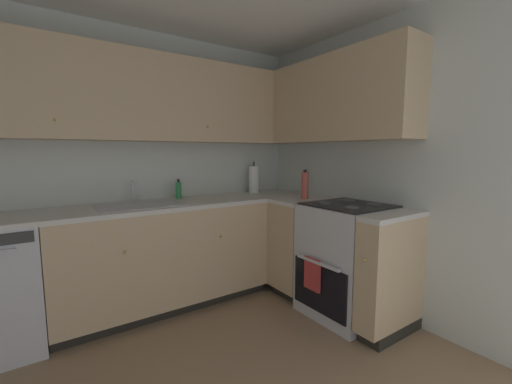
{
  "coord_description": "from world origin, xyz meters",
  "views": [
    {
      "loc": [
        -0.48,
        -1.43,
        1.35
      ],
      "look_at": [
        1.01,
        0.73,
        1.03
      ],
      "focal_mm": 22.76,
      "sensor_mm": 36.0,
      "label": 1
    }
  ],
  "objects_px": {
    "oven_range": "(347,259)",
    "paper_towel_roll": "(254,179)",
    "oil_bottle": "(305,185)",
    "soap_bottle": "(179,190)"
  },
  "relations": [
    {
      "from": "oven_range",
      "to": "paper_towel_roll",
      "type": "height_order",
      "value": "paper_towel_roll"
    },
    {
      "from": "oven_range",
      "to": "oil_bottle",
      "type": "xyz_separation_m",
      "value": [
        -0.02,
        0.51,
        0.58
      ]
    },
    {
      "from": "soap_bottle",
      "to": "oil_bottle",
      "type": "distance_m",
      "value": 1.18
    },
    {
      "from": "soap_bottle",
      "to": "paper_towel_roll",
      "type": "distance_m",
      "value": 0.84
    },
    {
      "from": "oven_range",
      "to": "oil_bottle",
      "type": "distance_m",
      "value": 0.77
    },
    {
      "from": "oil_bottle",
      "to": "paper_towel_roll",
      "type": "bearing_deg",
      "value": 101.98
    },
    {
      "from": "soap_bottle",
      "to": "paper_towel_roll",
      "type": "bearing_deg",
      "value": -1.36
    },
    {
      "from": "soap_bottle",
      "to": "oil_bottle",
      "type": "bearing_deg",
      "value": -34.33
    },
    {
      "from": "paper_towel_roll",
      "to": "oil_bottle",
      "type": "xyz_separation_m",
      "value": [
        0.14,
        -0.65,
        -0.02
      ]
    },
    {
      "from": "paper_towel_roll",
      "to": "oven_range",
      "type": "bearing_deg",
      "value": -82.32
    }
  ]
}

